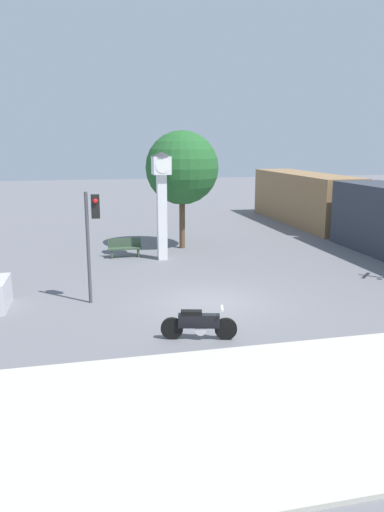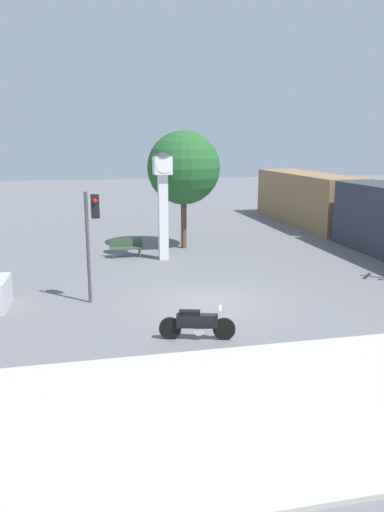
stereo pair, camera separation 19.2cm
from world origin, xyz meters
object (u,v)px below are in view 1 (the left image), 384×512
Objects in this scene: street_tree at (182,168)px; bench at (125,247)px; motorcycle at (199,324)px; freight_train at (351,210)px; clock_tower at (162,190)px; traffic_light at (92,227)px.

bench is at bearing -154.89° from street_tree.
motorcycle is 17.53m from freight_train.
bench is (-3.18, -1.49, -3.69)m from street_tree.
clock_tower is 11.79m from freight_train.
freight_train is at bearing 29.94° from traffic_light.
clock_tower is at bearing 100.50° from motorcycle.
clock_tower is at bearing -167.30° from freight_train.
motorcycle reaches higher than bench.
clock_tower is 1.30× the size of traffic_light.
traffic_light is 9.76m from street_tree.
motorcycle is 0.09× the size of freight_train.
bench is at bearing 109.77° from motorcycle.
motorcycle is 5.39m from traffic_light.
traffic_light reaches higher than bench.
street_tree reaches higher than motorcycle.
motorcycle is 0.35× the size of street_tree.
motorcycle is 0.42× the size of clock_tower.
traffic_light is at bearing 138.26° from motorcycle.
freight_train is 3.95× the size of street_tree.
street_tree is at bearing 25.11° from bench.
street_tree is (4.90, 8.30, 1.51)m from traffic_light.
bench is at bearing 153.85° from clock_tower.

